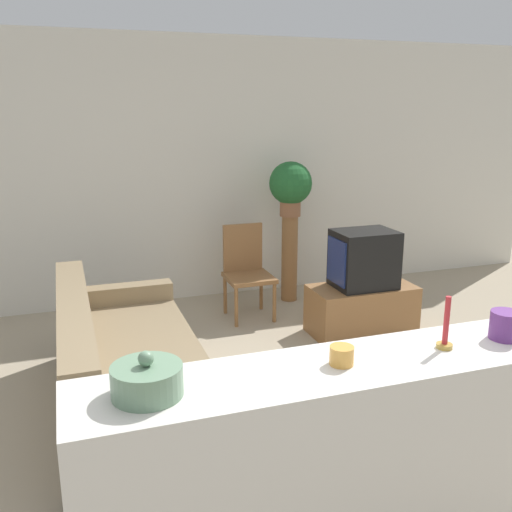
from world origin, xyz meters
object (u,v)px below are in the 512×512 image
Objects in this scene: wooden_chair at (247,268)px; couch at (126,371)px; potted_plant at (291,185)px; decorative_bowl at (147,380)px; television at (363,259)px.

couch is at bearing -132.17° from wooden_chair.
potted_plant reaches higher than couch.
wooden_chair reaches higher than couch.
decorative_bowl is (-1.98, -3.48, -0.17)m from potted_plant.
wooden_chair is 3.46× the size of decorative_bowl.
potted_plant reaches higher than television.
wooden_chair is at bearing -153.06° from potted_plant.
couch is at bearing 87.37° from decorative_bowl.
television is 0.98× the size of potted_plant.
television is at bearing -42.32° from wooden_chair.
television is at bearing -75.49° from potted_plant.
couch is 2.32m from television.
potted_plant is (0.57, 0.29, 0.74)m from wooden_chair.
couch is 2.75m from potted_plant.
couch is 1.89m from decorative_bowl.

